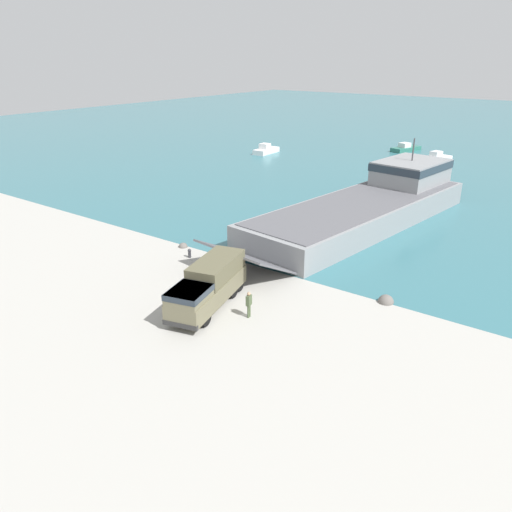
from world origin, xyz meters
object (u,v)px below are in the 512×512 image
(mooring_bollard, at_px, (190,253))
(moored_boat_b, at_px, (406,148))
(moored_boat_c, at_px, (437,159))
(military_truck, at_px, (208,285))
(soldier_on_ramp, at_px, (249,303))
(moored_boat_a, at_px, (266,150))
(landing_craft, at_px, (372,203))

(mooring_bollard, bearing_deg, moored_boat_b, 93.19)
(moored_boat_c, bearing_deg, military_truck, -73.25)
(military_truck, distance_m, moored_boat_c, 57.21)
(mooring_bollard, bearing_deg, soldier_on_ramp, -27.58)
(military_truck, height_order, moored_boat_b, military_truck)
(military_truck, height_order, soldier_on_ramp, military_truck)
(soldier_on_ramp, relative_size, moored_boat_c, 0.29)
(mooring_bollard, bearing_deg, moored_boat_a, 117.20)
(moored_boat_b, bearing_deg, landing_craft, -56.45)
(military_truck, height_order, moored_boat_a, military_truck)
(landing_craft, xyz_separation_m, moored_boat_a, (-29.97, 24.15, -1.21))
(soldier_on_ramp, xyz_separation_m, mooring_bollard, (-10.13, 5.29, -0.62))
(moored_boat_c, distance_m, mooring_bollard, 51.75)
(moored_boat_a, relative_size, moored_boat_c, 0.87)
(military_truck, xyz_separation_m, moored_boat_b, (-10.28, 64.59, -1.04))
(soldier_on_ramp, xyz_separation_m, moored_boat_a, (-32.12, 48.07, -0.48))
(military_truck, distance_m, moored_boat_a, 56.38)
(military_truck, bearing_deg, mooring_bollard, -143.05)
(soldier_on_ramp, bearing_deg, military_truck, -4.48)
(soldier_on_ramp, relative_size, moored_boat_b, 0.28)
(military_truck, height_order, moored_boat_c, military_truck)
(moored_boat_c, bearing_deg, soldier_on_ramp, -70.08)
(moored_boat_b, relative_size, mooring_bollard, 8.16)
(moored_boat_a, relative_size, mooring_bollard, 7.01)
(moored_boat_c, xyz_separation_m, mooring_bollard, (-4.45, -51.56, -0.21))
(landing_craft, bearing_deg, moored_boat_b, 113.16)
(moored_boat_a, xyz_separation_m, mooring_bollard, (21.98, -42.78, -0.14))
(landing_craft, xyz_separation_m, mooring_bollard, (-7.98, -18.63, -1.36))
(soldier_on_ramp, height_order, mooring_bollard, soldier_on_ramp)
(mooring_bollard, bearing_deg, military_truck, -38.64)
(landing_craft, distance_m, moored_boat_b, 41.95)
(moored_boat_b, bearing_deg, mooring_bollard, -68.86)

